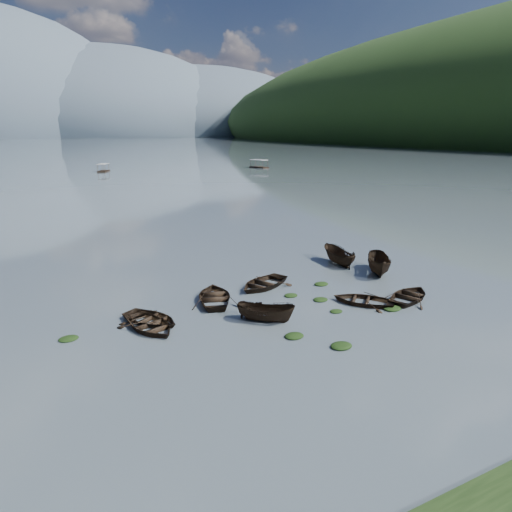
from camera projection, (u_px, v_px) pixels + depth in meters
name	position (u px, v px, depth m)	size (l,w,h in m)	color
ground_plane	(350.00, 338.00, 26.60)	(2400.00, 2400.00, 0.00)	#4E5A62
haze_mtn_c	(107.00, 136.00, 859.45)	(520.00, 520.00, 260.00)	#475666
haze_mtn_d	(197.00, 135.00, 938.73)	(520.00, 520.00, 220.00)	#475666
rowboat_0	(150.00, 329.00, 27.79)	(3.08, 4.32, 0.89)	black
rowboat_1	(215.00, 300.00, 32.41)	(3.42, 4.78, 0.99)	black
rowboat_2	(265.00, 321.00, 28.95)	(1.42, 3.78, 1.46)	black
rowboat_3	(363.00, 303.00, 31.90)	(3.02, 4.22, 0.87)	black
rowboat_4	(409.00, 299.00, 32.68)	(3.11, 4.36, 0.90)	black
rowboat_5	(379.00, 273.00, 38.59)	(1.82, 4.83, 1.87)	black
rowboat_6	(151.00, 322.00, 28.76)	(2.92, 4.08, 0.85)	black
rowboat_7	(263.00, 287.00, 35.22)	(3.38, 4.73, 0.98)	black
rowboat_8	(338.00, 264.00, 41.18)	(1.66, 4.42, 1.71)	black
weed_clump_0	(294.00, 337.00, 26.71)	(1.17, 0.96, 0.26)	black
weed_clump_1	(336.00, 312.00, 30.40)	(0.89, 0.72, 0.20)	black
weed_clump_2	(341.00, 347.00, 25.47)	(1.28, 1.02, 0.28)	black
weed_clump_3	(291.00, 296.00, 33.27)	(1.01, 0.86, 0.23)	black
weed_clump_4	(392.00, 309.00, 30.82)	(1.29, 1.03, 0.27)	black
weed_clump_5	(69.00, 340.00, 26.39)	(1.13, 0.91, 0.24)	black
weed_clump_6	(321.00, 300.00, 32.45)	(1.08, 0.90, 0.23)	black
weed_clump_7	(321.00, 285.00, 35.69)	(1.15, 0.92, 0.25)	black
pontoon_centre	(104.00, 172.00, 131.25)	(2.34, 5.62, 2.15)	black
pontoon_right	(259.00, 168.00, 144.30)	(2.64, 6.34, 2.43)	black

